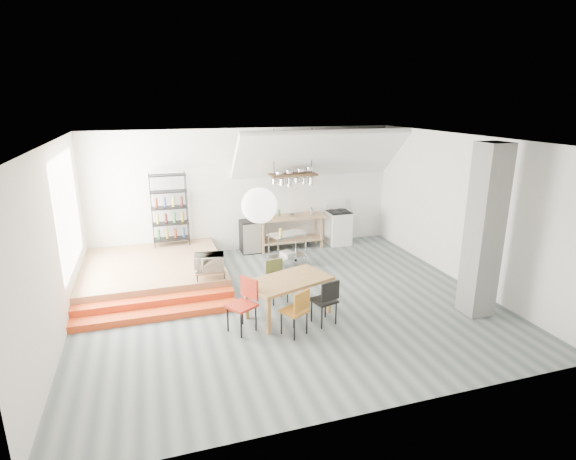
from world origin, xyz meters
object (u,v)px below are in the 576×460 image
object	(u,v)px
stove	(338,227)
rolling_cart	(287,246)
mini_fridge	(250,236)
dining_table	(288,283)

from	to	relation	value
stove	rolling_cart	world-z (taller)	stove
rolling_cart	mini_fridge	size ratio (longest dim) A/B	1.12
stove	dining_table	world-z (taller)	stove
rolling_cart	mini_fridge	distance (m)	1.51
stove	rolling_cart	distance (m)	2.33
stove	dining_table	size ratio (longest dim) A/B	0.68
rolling_cart	mini_fridge	world-z (taller)	mini_fridge
dining_table	rolling_cart	xyz separation A→B (m)	(0.73, 2.39, -0.10)
dining_table	mini_fridge	xyz separation A→B (m)	(0.14, 3.78, -0.22)
rolling_cart	stove	bearing A→B (deg)	17.80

